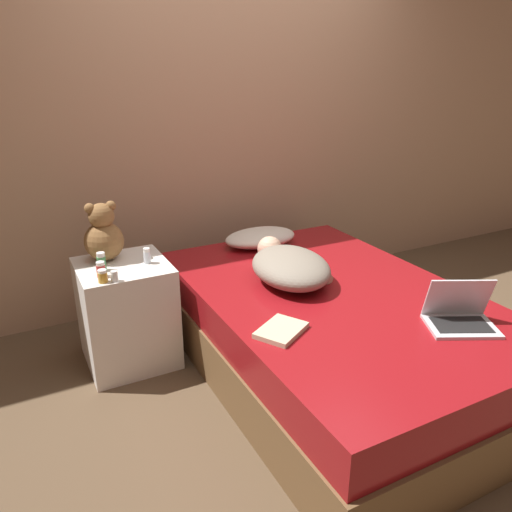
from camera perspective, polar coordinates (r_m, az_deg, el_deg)
ground_plane at (r=2.95m, az=8.41°, el=-12.72°), size 12.00×12.00×0.00m
wall_back at (r=3.60m, az=-2.98°, el=15.78°), size 8.00×0.06×2.60m
bed at (r=2.83m, az=8.67°, el=-8.63°), size 1.34×2.05×0.49m
nightstand at (r=2.96m, az=-14.53°, el=-6.35°), size 0.49×0.49×0.60m
pillow at (r=3.35m, az=0.50°, el=2.14°), size 0.50×0.31×0.11m
person_lying at (r=2.80m, az=3.84°, el=-1.10°), size 0.50×0.73×0.18m
laptop at (r=2.52m, az=22.27°, el=-6.28°), size 0.37×0.34×0.23m
teddy_bear at (r=2.89m, az=-17.04°, el=2.31°), size 0.22×0.22×0.33m
bottle_amber at (r=2.62m, az=-17.12°, el=-2.22°), size 0.05×0.05×0.07m
bottle_green at (r=2.77m, az=-17.25°, el=-0.64°), size 0.05×0.05×0.10m
bottle_red at (r=2.69m, az=-17.30°, el=-1.48°), size 0.05×0.05×0.08m
bottle_white at (r=2.62m, az=-15.89°, el=-2.25°), size 0.04×0.04×0.06m
bottle_clear at (r=2.81m, az=-12.36°, el=0.01°), size 0.04×0.04×0.09m
book at (r=2.29m, az=2.89°, el=-8.47°), size 0.29×0.26×0.02m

